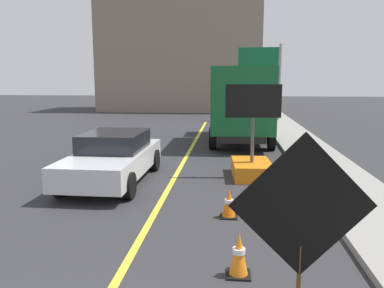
{
  "coord_description": "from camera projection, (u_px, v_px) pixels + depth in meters",
  "views": [
    {
      "loc": [
        1.6,
        -1.82,
        2.9
      ],
      "look_at": [
        0.96,
        4.75,
        1.79
      ],
      "focal_mm": 37.15,
      "sensor_mm": 36.0,
      "label": 1
    }
  ],
  "objects": [
    {
      "name": "sidewalk_curb",
      "position": [
        384.0,
        222.0,
        7.85
      ],
      "size": [
        1.98,
        48.0,
        0.14
      ],
      "primitive_type": "cube",
      "color": "gray",
      "rests_on": "ground"
    },
    {
      "name": "lane_center_stripe",
      "position": [
        152.0,
        217.0,
        8.31
      ],
      "size": [
        0.14,
        36.0,
        0.01
      ],
      "primitive_type": "cube",
      "color": "yellow",
      "rests_on": "ground"
    },
    {
      "name": "roadwork_sign",
      "position": [
        302.0,
        209.0,
        4.35
      ],
      "size": [
        1.63,
        0.19,
        2.33
      ],
      "color": "#593819",
      "rests_on": "ground"
    },
    {
      "name": "arrow_board_trailer",
      "position": [
        252.0,
        161.0,
        11.64
      ],
      "size": [
        1.6,
        1.86,
        2.7
      ],
      "color": "orange",
      "rests_on": "ground"
    },
    {
      "name": "box_truck",
      "position": [
        241.0,
        102.0,
        17.57
      ],
      "size": [
        2.66,
        6.65,
        3.31
      ],
      "color": "black",
      "rests_on": "ground"
    },
    {
      "name": "pickup_car",
      "position": [
        113.0,
        157.0,
        11.07
      ],
      "size": [
        2.02,
        4.57,
        1.38
      ],
      "color": "silver",
      "rests_on": "ground"
    },
    {
      "name": "highway_guide_sign",
      "position": [
        268.0,
        69.0,
        25.74
      ],
      "size": [
        2.79,
        0.28,
        5.0
      ],
      "color": "gray",
      "rests_on": "ground"
    },
    {
      "name": "far_building_block",
      "position": [
        181.0,
        57.0,
        34.62
      ],
      "size": [
        13.6,
        6.21,
        9.32
      ],
      "primitive_type": "cube",
      "color": "gray",
      "rests_on": "ground"
    },
    {
      "name": "traffic_cone_near_sign",
      "position": [
        239.0,
        254.0,
        5.83
      ],
      "size": [
        0.36,
        0.36,
        0.68
      ],
      "color": "black",
      "rests_on": "ground"
    },
    {
      "name": "traffic_cone_mid_lane",
      "position": [
        229.0,
        204.0,
        8.28
      ],
      "size": [
        0.36,
        0.36,
        0.61
      ],
      "color": "black",
      "rests_on": "ground"
    }
  ]
}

